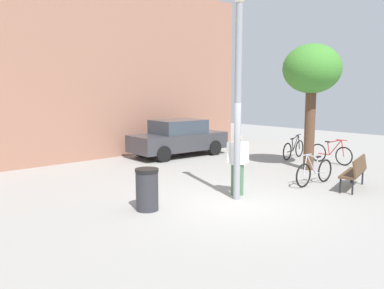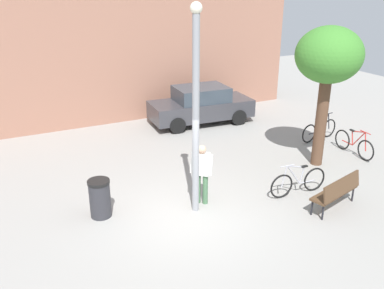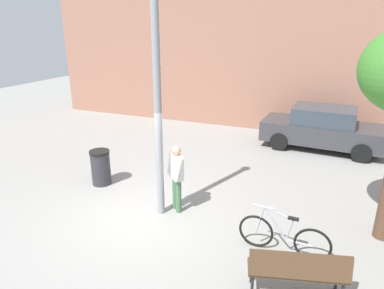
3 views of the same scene
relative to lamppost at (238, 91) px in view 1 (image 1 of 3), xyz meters
name	(u,v)px [view 1 (image 1 of 3)]	position (x,y,z in m)	size (l,w,h in m)	color
ground_plane	(233,203)	(-0.37, -0.22, -2.80)	(36.00, 36.00, 0.00)	gray
building_facade	(65,70)	(-0.37, 8.82, 0.82)	(17.78, 2.00, 7.23)	#9E6B56
lamppost	(238,91)	(0.00, 0.00, 0.00)	(0.28, 0.28, 5.19)	gray
person_by_lamppost	(238,160)	(0.31, 0.25, -1.83)	(0.59, 0.57, 1.67)	#47704C
park_bench	(356,170)	(3.31, -1.60, -2.25)	(1.67, 0.86, 0.92)	#513823
plaza_tree	(312,72)	(4.86, 0.86, 0.63)	(2.00, 2.00, 4.39)	brown
bicycle_black	(294,149)	(6.46, 2.52, -2.42)	(1.80, 0.28, 0.97)	black
bicycle_silver	(314,172)	(2.94, -0.51, -2.42)	(1.81, 0.16, 0.97)	black
bicycle_red	(331,154)	(6.52, 0.89, -2.42)	(0.14, 1.81, 0.97)	black
parked_car_charcoal	(178,138)	(3.40, 6.23, -2.02)	(4.31, 2.05, 1.55)	#38383D
trash_bin	(147,189)	(-2.30, 0.79, -2.29)	(0.56, 0.56, 1.00)	#2D2D33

